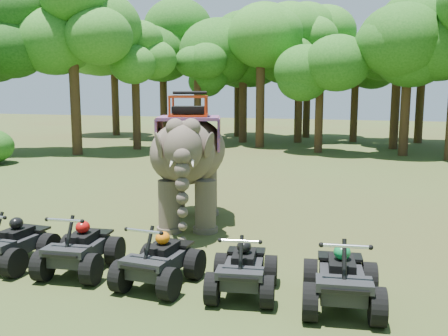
{
  "coord_description": "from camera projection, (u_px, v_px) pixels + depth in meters",
  "views": [
    {
      "loc": [
        3.77,
        -10.61,
        3.86
      ],
      "look_at": [
        0.0,
        1.2,
        1.9
      ],
      "focal_mm": 40.0,
      "sensor_mm": 36.0,
      "label": 1
    }
  ],
  "objects": [
    {
      "name": "atv_2",
      "position": [
        159.0,
        253.0,
        9.85
      ],
      "size": [
        1.39,
        1.84,
        1.3
      ],
      "primitive_type": null,
      "rotation": [
        0.0,
        0.0,
        -0.07
      ],
      "color": "black",
      "rests_on": "ground"
    },
    {
      "name": "tree_34",
      "position": [
        238.0,
        84.0,
        40.69
      ],
      "size": [
        5.98,
        5.98,
        8.54
      ],
      "primitive_type": null,
      "color": "#195114",
      "rests_on": "ground"
    },
    {
      "name": "tree_27",
      "position": [
        74.0,
        72.0,
        29.05
      ],
      "size": [
        6.79,
        6.79,
        9.7
      ],
      "primitive_type": null,
      "color": "#195114",
      "rests_on": "ground"
    },
    {
      "name": "tree_39",
      "position": [
        299.0,
        79.0,
        35.97
      ],
      "size": [
        6.48,
        6.48,
        9.26
      ],
      "primitive_type": null,
      "color": "#195114",
      "rests_on": "ground"
    },
    {
      "name": "tree_30",
      "position": [
        260.0,
        77.0,
        32.87
      ],
      "size": [
        6.54,
        6.54,
        9.34
      ],
      "primitive_type": null,
      "color": "#195114",
      "rests_on": "ground"
    },
    {
      "name": "tree_28",
      "position": [
        136.0,
        93.0,
        31.94
      ],
      "size": [
        5.1,
        5.1,
        7.29
      ],
      "primitive_type": null,
      "color": "#195114",
      "rests_on": "ground"
    },
    {
      "name": "atv_0",
      "position": [
        12.0,
        237.0,
        10.96
      ],
      "size": [
        1.32,
        1.78,
        1.3
      ],
      "primitive_type": null,
      "rotation": [
        0.0,
        0.0,
        -0.02
      ],
      "color": "black",
      "rests_on": "ground"
    },
    {
      "name": "tree_40",
      "position": [
        421.0,
        78.0,
        35.6
      ],
      "size": [
        6.49,
        6.49,
        9.28
      ],
      "primitive_type": null,
      "color": "#195114",
      "rests_on": "ground"
    },
    {
      "name": "ground",
      "position": [
        208.0,
        255.0,
        11.71
      ],
      "size": [
        110.0,
        110.0,
        0.0
      ],
      "primitive_type": "plane",
      "color": "#47381E",
      "rests_on": "ground"
    },
    {
      "name": "tree_31",
      "position": [
        243.0,
        77.0,
        35.98
      ],
      "size": [
        6.68,
        6.68,
        9.54
      ],
      "primitive_type": null,
      "color": "#195114",
      "rests_on": "ground"
    },
    {
      "name": "elephant",
      "position": [
        189.0,
        159.0,
        14.28
      ],
      "size": [
        3.25,
        4.89,
        3.78
      ],
      "primitive_type": null,
      "rotation": [
        0.0,
        0.0,
        0.31
      ],
      "color": "brown",
      "rests_on": "ground"
    },
    {
      "name": "tree_1",
      "position": [
        396.0,
        82.0,
        31.98
      ],
      "size": [
        6.08,
        6.08,
        8.69
      ],
      "primitive_type": null,
      "color": "#195114",
      "rests_on": "ground"
    },
    {
      "name": "atv_1",
      "position": [
        80.0,
        242.0,
        10.54
      ],
      "size": [
        1.51,
        1.94,
        1.34
      ],
      "primitive_type": null,
      "rotation": [
        0.0,
        0.0,
        0.11
      ],
      "color": "black",
      "rests_on": "ground"
    },
    {
      "name": "tree_33",
      "position": [
        114.0,
        74.0,
        41.74
      ],
      "size": [
        7.16,
        7.16,
        10.24
      ],
      "primitive_type": null,
      "color": "#195114",
      "rests_on": "ground"
    },
    {
      "name": "tree_38",
      "position": [
        307.0,
        79.0,
        39.78
      ],
      "size": [
        6.53,
        6.53,
        9.32
      ],
      "primitive_type": null,
      "color": "#195114",
      "rests_on": "ground"
    },
    {
      "name": "atv_4",
      "position": [
        342.0,
        271.0,
        8.81
      ],
      "size": [
        1.6,
        2.02,
        1.38
      ],
      "primitive_type": null,
      "rotation": [
        0.0,
        0.0,
        0.14
      ],
      "color": "black",
      "rests_on": "ground"
    },
    {
      "name": "tree_0",
      "position": [
        319.0,
        99.0,
        30.32
      ],
      "size": [
        4.61,
        4.61,
        6.59
      ],
      "primitive_type": null,
      "color": "#195114",
      "rests_on": "ground"
    },
    {
      "name": "tree_37",
      "position": [
        407.0,
        85.0,
        28.71
      ],
      "size": [
        5.79,
        5.79,
        8.27
      ],
      "primitive_type": null,
      "color": "#195114",
      "rests_on": "ground"
    },
    {
      "name": "tree_35",
      "position": [
        355.0,
        90.0,
        36.4
      ],
      "size": [
        5.38,
        5.38,
        7.69
      ],
      "primitive_type": null,
      "color": "#195114",
      "rests_on": "ground"
    },
    {
      "name": "tree_29",
      "position": [
        198.0,
        98.0,
        34.08
      ],
      "size": [
        4.6,
        4.6,
        6.58
      ],
      "primitive_type": null,
      "color": "#195114",
      "rests_on": "ground"
    },
    {
      "name": "atv_3",
      "position": [
        243.0,
        262.0,
        9.41
      ],
      "size": [
        1.49,
        1.87,
        1.25
      ],
      "primitive_type": null,
      "rotation": [
        0.0,
        0.0,
        0.16
      ],
      "color": "black",
      "rests_on": "ground"
    },
    {
      "name": "tree_41",
      "position": [
        163.0,
        80.0,
        38.95
      ],
      "size": [
        6.45,
        6.45,
        9.21
      ],
      "primitive_type": null,
      "color": "#195114",
      "rests_on": "ground"
    }
  ]
}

